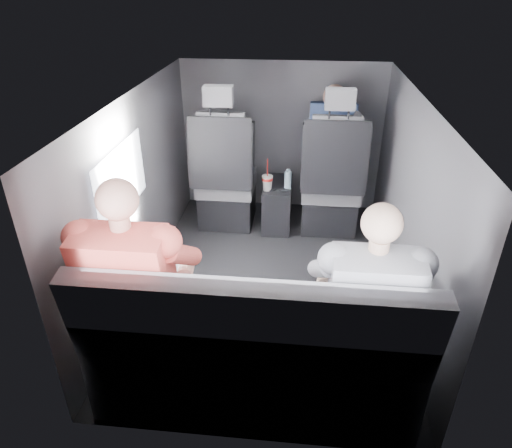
# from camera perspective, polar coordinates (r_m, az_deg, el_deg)

# --- Properties ---
(floor) EXTENTS (2.60, 2.60, 0.00)m
(floor) POSITION_cam_1_polar(r_m,az_deg,el_deg) (3.39, 1.68, -7.23)
(floor) COLOR black
(floor) RESTS_ON ground
(ceiling) EXTENTS (2.60, 2.60, 0.00)m
(ceiling) POSITION_cam_1_polar(r_m,az_deg,el_deg) (2.81, 2.08, 15.58)
(ceiling) COLOR #B2B2AD
(ceiling) RESTS_ON panel_back
(panel_left) EXTENTS (0.02, 2.60, 1.35)m
(panel_left) POSITION_cam_1_polar(r_m,az_deg,el_deg) (3.22, -14.36, 3.73)
(panel_left) COLOR #56565B
(panel_left) RESTS_ON floor
(panel_right) EXTENTS (0.02, 2.60, 1.35)m
(panel_right) POSITION_cam_1_polar(r_m,az_deg,el_deg) (3.12, 18.61, 2.19)
(panel_right) COLOR #56565B
(panel_right) RESTS_ON floor
(panel_front) EXTENTS (1.80, 0.02, 1.35)m
(panel_front) POSITION_cam_1_polar(r_m,az_deg,el_deg) (4.24, 3.20, 10.74)
(panel_front) COLOR #56565B
(panel_front) RESTS_ON floor
(panel_back) EXTENTS (1.80, 0.02, 1.35)m
(panel_back) POSITION_cam_1_polar(r_m,az_deg,el_deg) (1.96, -1.08, -13.68)
(panel_back) COLOR #56565B
(panel_back) RESTS_ON floor
(side_window) EXTENTS (0.02, 0.75, 0.42)m
(side_window) POSITION_cam_1_polar(r_m,az_deg,el_deg) (2.87, -16.42, 5.21)
(side_window) COLOR white
(side_window) RESTS_ON panel_left
(seatbelt) EXTENTS (0.35, 0.11, 0.59)m
(seatbelt) POSITION_cam_1_polar(r_m,az_deg,el_deg) (3.61, 9.93, 9.14)
(seatbelt) COLOR black
(seatbelt) RESTS_ON front_seat_right
(front_seat_left) EXTENTS (0.52, 0.58, 1.26)m
(front_seat_left) POSITION_cam_1_polar(r_m,az_deg,el_deg) (3.96, -3.82, 5.10)
(front_seat_left) COLOR black
(front_seat_left) RESTS_ON floor
(front_seat_right) EXTENTS (0.52, 0.58, 1.26)m
(front_seat_right) POSITION_cam_1_polar(r_m,az_deg,el_deg) (3.92, 9.32, 4.49)
(front_seat_right) COLOR black
(front_seat_right) RESTS_ON floor
(center_console) EXTENTS (0.24, 0.48, 0.41)m
(center_console) POSITION_cam_1_polar(r_m,az_deg,el_deg) (4.03, 2.69, 2.47)
(center_console) COLOR black
(center_console) RESTS_ON floor
(rear_bench) EXTENTS (1.60, 0.57, 0.92)m
(rear_bench) POSITION_cam_1_polar(r_m,az_deg,el_deg) (2.38, -0.28, -16.31)
(rear_bench) COLOR slate
(rear_bench) RESTS_ON floor
(soda_cup) EXTENTS (0.09, 0.09, 0.28)m
(soda_cup) POSITION_cam_1_polar(r_m,az_deg,el_deg) (3.80, 1.42, 5.25)
(soda_cup) COLOR white
(soda_cup) RESTS_ON center_console
(water_bottle) EXTENTS (0.06, 0.06, 0.17)m
(water_bottle) POSITION_cam_1_polar(r_m,az_deg,el_deg) (3.83, 4.00, 5.52)
(water_bottle) COLOR #AFCCED
(water_bottle) RESTS_ON center_console
(laptop_white) EXTENTS (0.33, 0.32, 0.23)m
(laptop_white) POSITION_cam_1_polar(r_m,az_deg,el_deg) (2.49, -13.13, -5.31)
(laptop_white) COLOR silver
(laptop_white) RESTS_ON passenger_rear_left
(laptop_black) EXTENTS (0.41, 0.44, 0.24)m
(laptop_black) POSITION_cam_1_polar(r_m,az_deg,el_deg) (2.38, 12.49, -6.89)
(laptop_black) COLOR black
(laptop_black) RESTS_ON passenger_rear_right
(passenger_rear_left) EXTENTS (0.52, 0.64, 1.25)m
(passenger_rear_left) POSITION_cam_1_polar(r_m,az_deg,el_deg) (2.35, -14.27, -7.42)
(passenger_rear_left) COLOR #313035
(passenger_rear_left) RESTS_ON rear_bench
(passenger_rear_right) EXTENTS (0.48, 0.61, 1.19)m
(passenger_rear_right) POSITION_cam_1_polar(r_m,az_deg,el_deg) (2.26, 13.49, -9.61)
(passenger_rear_right) COLOR navy
(passenger_rear_right) RESTS_ON rear_bench
(passenger_front_right) EXTENTS (0.39, 0.39, 0.77)m
(passenger_front_right) POSITION_cam_1_polar(r_m,az_deg,el_deg) (4.03, 9.39, 10.50)
(passenger_front_right) COLOR navy
(passenger_front_right) RESTS_ON front_seat_right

